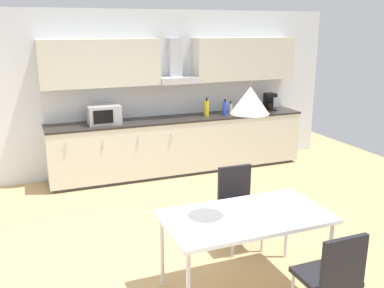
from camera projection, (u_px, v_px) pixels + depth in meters
The scene contains 14 objects.
ground_plane at pixel (180, 251), 4.58m from camera, with size 9.29×8.30×0.02m, color tan.
wall_back at pixel (119, 94), 6.76m from camera, with size 7.43×0.10×2.58m, color silver.
kitchen_counter at pixel (180, 144), 6.98m from camera, with size 4.19×0.64×0.91m.
backsplash_tile at pixel (174, 99), 7.06m from camera, with size 4.17×0.02×0.51m, color silver.
upper_wall_cabinets at pixel (177, 61), 6.76m from camera, with size 4.17×0.40×0.70m.
microwave at pixel (104, 115), 6.40m from camera, with size 0.48×0.35×0.28m.
coffee_maker at pixel (269, 102), 7.44m from camera, with size 0.18×0.19×0.30m.
bottle_blue at pixel (225, 108), 7.05m from camera, with size 0.08×0.08×0.27m.
bottle_yellow at pixel (207, 108), 6.96m from camera, with size 0.08×0.08×0.30m.
bottle_white at pixel (230, 108), 7.22m from camera, with size 0.07×0.07×0.20m.
dining_table at pixel (246, 220), 3.74m from camera, with size 1.46×0.78×0.73m.
chair_far_right at pixel (238, 199), 4.59m from camera, with size 0.41×0.41×0.87m.
chair_near_right at pixel (333, 273), 3.20m from camera, with size 0.40×0.40×0.87m.
pendant_lamp at pixel (250, 100), 3.46m from camera, with size 0.32×0.32×0.22m, color silver.
Camera 1 is at (-1.39, -3.87, 2.31)m, focal length 40.00 mm.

